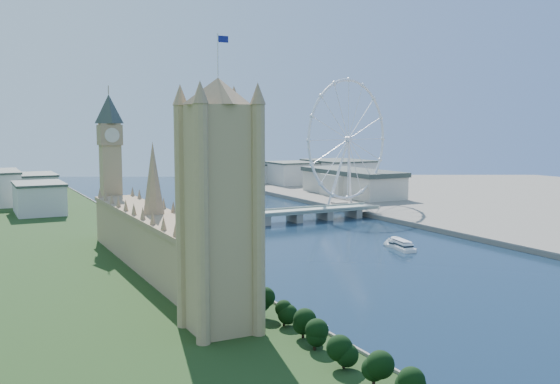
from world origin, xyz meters
TOP-DOWN VIEW (x-y plane):
  - tree_row at (-113.00, 74.00)m, footprint 7.80×215.80m
  - victoria_tower at (-135.00, 55.00)m, footprint 28.16×28.16m
  - parliament_range at (-128.00, 170.00)m, footprint 24.00×200.00m
  - big_ben at (-128.00, 278.00)m, footprint 20.02×20.02m
  - westminster_bridge at (0.00, 300.00)m, footprint 220.00×22.00m
  - london_eye at (119.98, 355.08)m, footprint 113.60×39.12m
  - county_hall at (175.00, 430.00)m, footprint 54.00×144.00m
  - city_skyline at (39.22, 560.08)m, footprint 505.00×280.00m
  - tour_boat_near at (36.31, 163.38)m, footprint 8.32×27.16m
  - tour_boat_far at (35.84, 162.98)m, footprint 13.84×32.26m

SIDE VIEW (x-z plane):
  - county_hall at x=175.00m, z-range -17.50..17.50m
  - tour_boat_near at x=36.31m, z-range -2.95..2.95m
  - tour_boat_far at x=35.84m, z-range -3.47..3.47m
  - westminster_bridge at x=0.00m, z-range 1.88..11.38m
  - tree_row at x=-113.00m, z-range -0.90..17.87m
  - city_skyline at x=39.22m, z-range 0.96..32.96m
  - parliament_range at x=-128.00m, z-range -16.52..53.48m
  - victoria_tower at x=-135.00m, z-range -1.51..110.49m
  - big_ben at x=-128.00m, z-range 11.57..121.57m
  - london_eye at x=119.98m, z-range 5.37..129.67m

